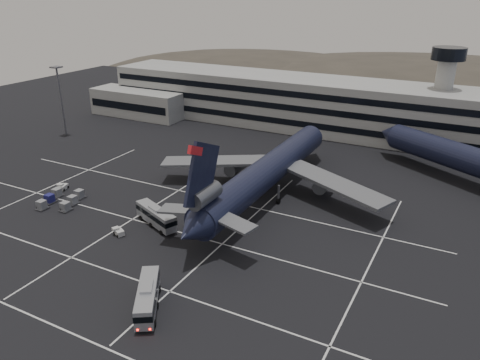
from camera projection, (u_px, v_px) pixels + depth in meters
name	position (u px, v px, depth m)	size (l,w,h in m)	color
ground	(145.00, 237.00, 75.45)	(260.00, 260.00, 0.00)	black
lane_markings	(153.00, 237.00, 75.63)	(90.00, 55.62, 0.01)	silver
terminal	(294.00, 103.00, 132.13)	(125.00, 26.00, 24.00)	gray
hills	(417.00, 104.00, 211.11)	(352.00, 180.00, 44.00)	#38332B
lightpole_left	(60.00, 91.00, 123.18)	(2.40, 2.40, 18.28)	slate
trijet_main	(267.00, 172.00, 87.77)	(47.46, 57.47, 18.08)	black
bus_near	(147.00, 296.00, 58.13)	(7.14, 9.49, 3.45)	#9EA1A7
bus_far	(156.00, 215.00, 78.50)	(9.88, 5.83, 3.44)	#9EA1A7
tug_a	(63.00, 187.00, 92.83)	(1.86, 2.39, 1.36)	beige
tug_b	(119.00, 232.00, 75.96)	(2.40, 2.04, 1.33)	beige
uld_cluster	(61.00, 200.00, 86.86)	(8.42, 9.14, 1.69)	#2D2D30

